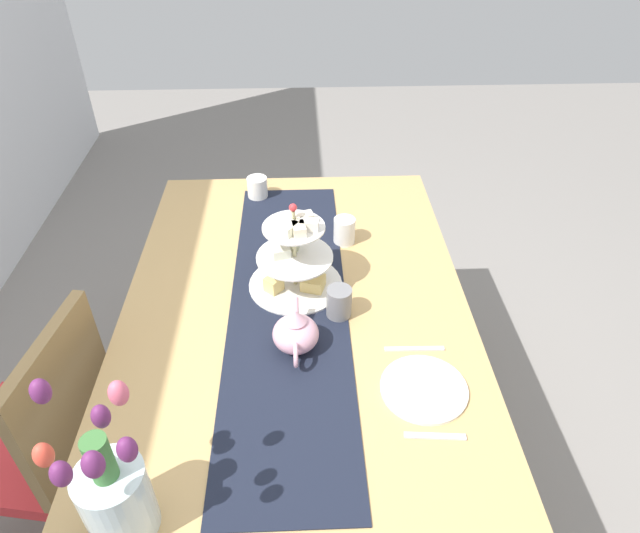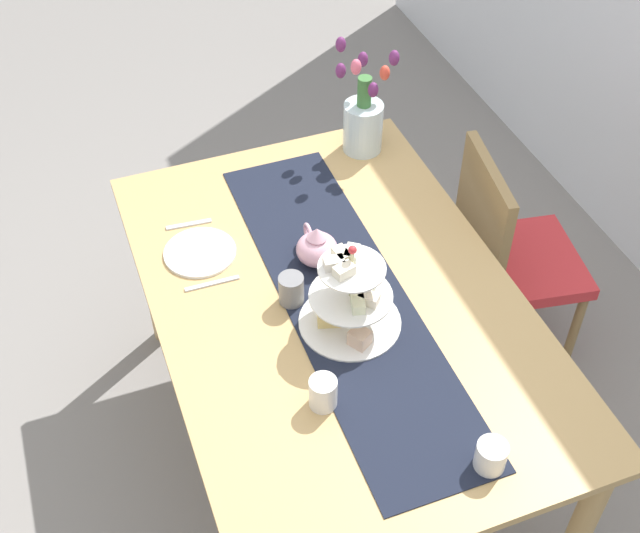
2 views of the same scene
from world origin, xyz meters
name	(u,v)px [view 2 (image 2 of 2)]	position (x,y,z in m)	size (l,w,h in m)	color
ground_plane	(334,446)	(0.00, 0.00, 0.00)	(8.00, 8.00, 0.00)	gray
dining_table	(337,323)	(0.00, 0.00, 0.68)	(1.63, 1.07, 0.78)	tan
chair_left	(506,252)	(-0.24, 0.76, 0.50)	(0.48, 0.48, 0.91)	olive
table_runner	(345,298)	(0.00, 0.02, 0.78)	(1.41, 0.36, 0.00)	black
tiered_cake_stand	(351,300)	(0.10, 0.00, 0.88)	(0.30, 0.30, 0.30)	beige
teapot	(317,248)	(-0.18, 0.00, 0.84)	(0.24, 0.13, 0.14)	#E5A8BC
tulip_vase	(363,118)	(-0.68, 0.36, 0.91)	(0.20, 0.19, 0.41)	silver
cream_jug	(491,456)	(0.66, 0.15, 0.82)	(0.08, 0.08, 0.09)	white
dinner_plate_left	(200,252)	(-0.34, -0.33, 0.78)	(0.23, 0.23, 0.01)	white
fork_left	(189,224)	(-0.49, -0.33, 0.78)	(0.02, 0.15, 0.01)	silver
knife_left	(212,283)	(-0.20, -0.33, 0.78)	(0.01, 0.17, 0.01)	silver
mug_grey	(291,289)	(-0.05, -0.13, 0.83)	(0.08, 0.08, 0.10)	slate
mug_white_text	(323,393)	(0.34, -0.17, 0.82)	(0.08, 0.08, 0.10)	white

